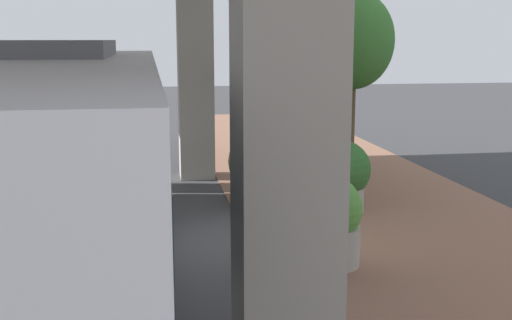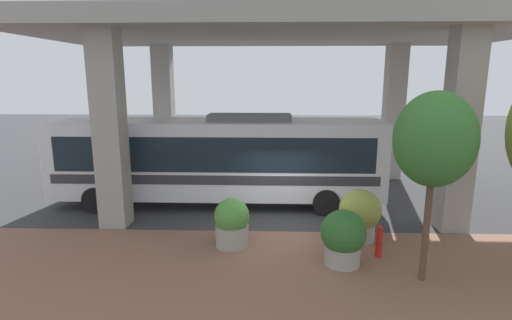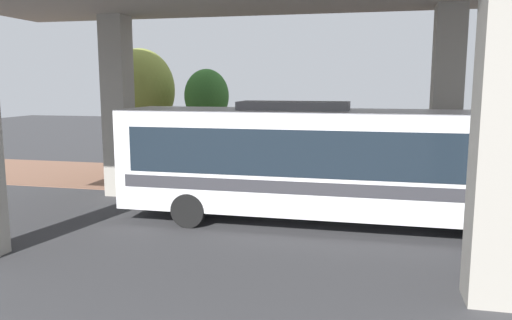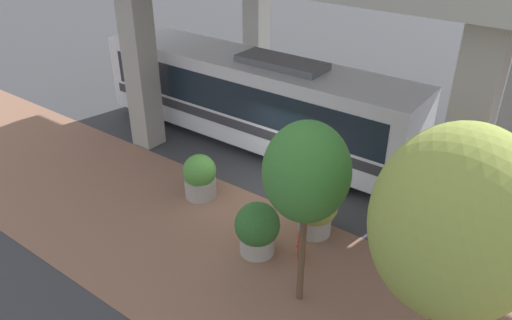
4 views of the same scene
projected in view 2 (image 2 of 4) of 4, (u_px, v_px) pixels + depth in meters
ground_plane at (281, 232)px, 13.20m from camera, size 80.00×80.00×0.00m
sidewalk_strip at (285, 276)px, 10.26m from camera, size 6.00×40.00×0.02m
overpass at (281, 45)px, 15.81m from camera, size 9.40×19.39×7.14m
bus at (218, 156)px, 15.68m from camera, size 2.65×12.76×3.62m
fire_hydrant at (379, 241)px, 11.27m from camera, size 0.38×0.18×0.96m
planter_front at (343, 237)px, 10.77m from camera, size 1.23×1.23×1.55m
planter_middle at (232, 223)px, 12.01m from camera, size 1.06×1.06×1.48m
planter_back at (360, 214)px, 12.36m from camera, size 1.29×1.29×1.65m
street_tree_near at (435, 140)px, 9.36m from camera, size 1.90×1.90×4.75m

